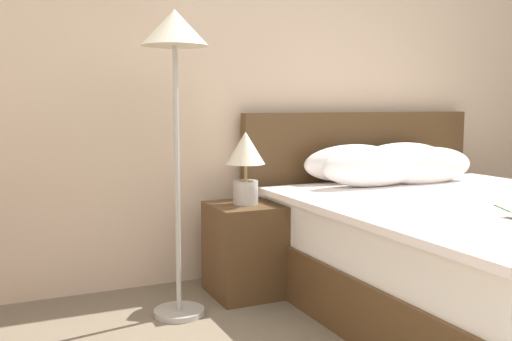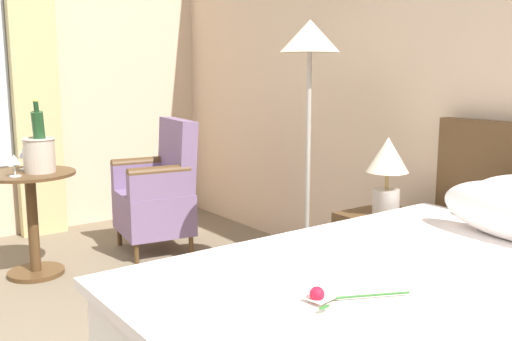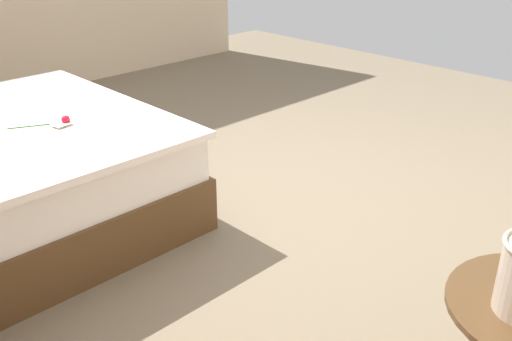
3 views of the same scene
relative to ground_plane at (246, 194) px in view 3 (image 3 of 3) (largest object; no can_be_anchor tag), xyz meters
The scene contains 1 object.
ground_plane is the anchor object (origin of this frame).
Camera 3 is at (-2.47, 2.33, 1.76)m, focal length 40.00 mm.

